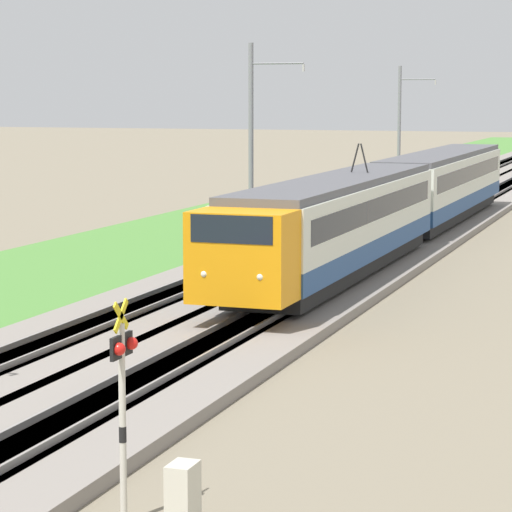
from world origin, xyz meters
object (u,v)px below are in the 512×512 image
(crossing_signal_far, at_px, (123,388))
(passenger_train, at_px, (399,198))
(catenary_mast_mid, at_px, (252,142))
(catenary_mast_far, at_px, (400,128))
(equipment_cabinet, at_px, (183,497))

(crossing_signal_far, bearing_deg, passenger_train, 95.32)
(passenger_train, distance_m, catenary_mast_mid, 6.98)
(crossing_signal_far, xyz_separation_m, catenary_mast_far, (63.94, 9.75, 2.23))
(catenary_mast_mid, xyz_separation_m, catenary_mast_far, (30.09, -0.00, -0.18))
(catenary_mast_far, distance_m, equipment_cabinet, 64.96)
(passenger_train, xyz_separation_m, catenary_mast_far, (29.84, 6.57, 2.15))
(passenger_train, xyz_separation_m, crossing_signal_far, (-34.10, -3.18, -0.09))
(passenger_train, bearing_deg, catenary_mast_far, -167.58)
(crossing_signal_far, height_order, catenary_mast_mid, catenary_mast_mid)
(crossing_signal_far, distance_m, catenary_mast_mid, 35.31)
(equipment_cabinet, bearing_deg, passenger_train, 6.97)
(catenary_mast_mid, bearing_deg, equipment_cabinet, -162.40)
(crossing_signal_far, bearing_deg, catenary_mast_far, 98.67)
(catenary_mast_mid, bearing_deg, crossing_signal_far, -163.93)
(passenger_train, distance_m, catenary_mast_far, 30.63)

